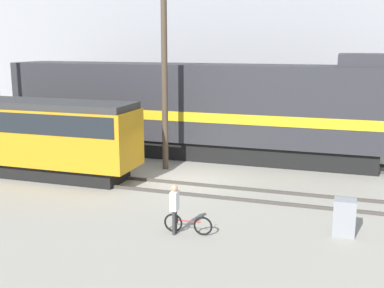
% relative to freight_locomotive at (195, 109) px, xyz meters
% --- Properties ---
extents(ground_plane, '(120.00, 120.00, 0.00)m').
position_rel_freight_locomotive_xyz_m(ground_plane, '(1.19, -5.11, -2.63)').
color(ground_plane, '#9E998C').
extents(track_near, '(60.00, 1.50, 0.14)m').
position_rel_freight_locomotive_xyz_m(track_near, '(1.19, -6.10, -2.56)').
color(track_near, '#47423D').
rests_on(track_near, ground).
extents(track_far, '(60.00, 1.51, 0.14)m').
position_rel_freight_locomotive_xyz_m(track_far, '(1.19, -0.00, -2.56)').
color(track_far, '#47423D').
rests_on(track_far, ground).
extents(building_backdrop, '(48.02, 6.00, 15.21)m').
position_rel_freight_locomotive_xyz_m(building_backdrop, '(1.19, 9.04, 4.97)').
color(building_backdrop, '#99999E').
rests_on(building_backdrop, ground).
extents(freight_locomotive, '(20.91, 3.04, 5.63)m').
position_rel_freight_locomotive_xyz_m(freight_locomotive, '(0.00, 0.00, 0.00)').
color(freight_locomotive, black).
rests_on(freight_locomotive, ground).
extents(streetcar, '(10.12, 2.54, 3.55)m').
position_rel_freight_locomotive_xyz_m(streetcar, '(-5.93, -6.10, -0.60)').
color(streetcar, black).
rests_on(streetcar, ground).
extents(bicycle, '(1.65, 0.44, 0.70)m').
position_rel_freight_locomotive_xyz_m(bicycle, '(3.19, -10.58, -2.31)').
color(bicycle, black).
rests_on(bicycle, ground).
extents(person, '(0.23, 0.37, 1.68)m').
position_rel_freight_locomotive_xyz_m(person, '(2.79, -10.74, -1.61)').
color(person, '#333333').
rests_on(person, ground).
extents(utility_pole_center, '(0.29, 0.29, 9.87)m').
position_rel_freight_locomotive_xyz_m(utility_pole_center, '(-0.53, -3.05, 2.31)').
color(utility_pole_center, '#4C3D2D').
rests_on(utility_pole_center, ground).
extents(signal_box, '(0.70, 0.60, 1.20)m').
position_rel_freight_locomotive_xyz_m(signal_box, '(8.04, -9.09, -2.03)').
color(signal_box, gray).
rests_on(signal_box, ground).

